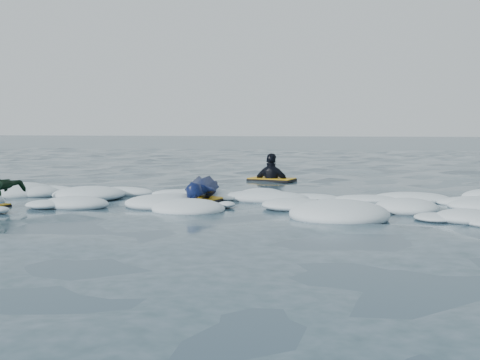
{
  "coord_description": "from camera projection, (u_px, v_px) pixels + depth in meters",
  "views": [
    {
      "loc": [
        2.68,
        -8.08,
        1.18
      ],
      "look_at": [
        0.71,
        1.6,
        0.29
      ],
      "focal_mm": 45.0,
      "sensor_mm": 36.0,
      "label": 1
    }
  ],
  "objects": [
    {
      "name": "ground",
      "position": [
        169.0,
        209.0,
        8.53
      ],
      "size": [
        120.0,
        120.0,
        0.0
      ],
      "primitive_type": "plane",
      "color": "#162E35",
      "rests_on": "ground"
    },
    {
      "name": "foam_band",
      "position": [
        189.0,
        201.0,
        9.53
      ],
      "size": [
        12.0,
        3.1,
        0.3
      ],
      "primitive_type": null,
      "color": "white",
      "rests_on": "ground"
    },
    {
      "name": "prone_woman_unit",
      "position": [
        201.0,
        190.0,
        9.33
      ],
      "size": [
        0.77,
        1.54,
        0.37
      ],
      "rotation": [
        0.0,
        0.0,
        1.3
      ],
      "color": "black",
      "rests_on": "ground"
    },
    {
      "name": "waiting_rider_unit",
      "position": [
        272.0,
        187.0,
        12.81
      ],
      "size": [
        1.07,
        0.75,
        1.45
      ],
      "rotation": [
        0.0,
        0.0,
        -0.24
      ],
      "color": "black",
      "rests_on": "ground"
    }
  ]
}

